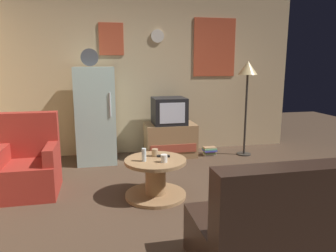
% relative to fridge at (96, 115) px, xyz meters
% --- Properties ---
extents(ground_plane, '(12.00, 12.00, 0.00)m').
position_rel_fridge_xyz_m(ground_plane, '(0.91, -1.99, -0.75)').
color(ground_plane, '#4C3828').
extents(wall_with_art, '(5.20, 0.12, 2.79)m').
position_rel_fridge_xyz_m(wall_with_art, '(0.92, 0.46, 0.65)').
color(wall_with_art, '#D1B284').
rests_on(wall_with_art, ground_plane).
extents(fridge, '(0.60, 0.62, 1.77)m').
position_rel_fridge_xyz_m(fridge, '(0.00, 0.00, 0.00)').
color(fridge, silver).
rests_on(fridge, ground_plane).
extents(tv_stand, '(0.84, 0.53, 0.56)m').
position_rel_fridge_xyz_m(tv_stand, '(1.21, 0.04, -0.48)').
color(tv_stand, '#9E754C').
rests_on(tv_stand, ground_plane).
extents(crt_tv, '(0.54, 0.51, 0.44)m').
position_rel_fridge_xyz_m(crt_tv, '(1.19, 0.04, 0.02)').
color(crt_tv, black).
rests_on(crt_tv, tv_stand).
extents(standing_lamp, '(0.32, 0.32, 1.59)m').
position_rel_fridge_xyz_m(standing_lamp, '(2.48, -0.15, 0.60)').
color(standing_lamp, '#332D28').
rests_on(standing_lamp, ground_plane).
extents(coffee_table, '(0.72, 0.72, 0.46)m').
position_rel_fridge_xyz_m(coffee_table, '(0.68, -1.56, -0.53)').
color(coffee_table, '#9E754C').
rests_on(coffee_table, ground_plane).
extents(wine_glass, '(0.05, 0.05, 0.15)m').
position_rel_fridge_xyz_m(wine_glass, '(0.54, -1.61, -0.22)').
color(wine_glass, silver).
rests_on(wine_glass, coffee_table).
extents(mug_ceramic_white, '(0.08, 0.08, 0.09)m').
position_rel_fridge_xyz_m(mug_ceramic_white, '(0.76, -1.69, -0.25)').
color(mug_ceramic_white, silver).
rests_on(mug_ceramic_white, coffee_table).
extents(mug_ceramic_tan, '(0.08, 0.08, 0.09)m').
position_rel_fridge_xyz_m(mug_ceramic_tan, '(0.70, -1.44, -0.25)').
color(mug_ceramic_tan, tan).
rests_on(mug_ceramic_tan, coffee_table).
extents(remote_control, '(0.16, 0.08, 0.02)m').
position_rel_fridge_xyz_m(remote_control, '(0.79, -1.49, -0.29)').
color(remote_control, black).
rests_on(remote_control, coffee_table).
extents(armchair, '(0.68, 0.68, 0.96)m').
position_rel_fridge_xyz_m(armchair, '(-0.80, -1.11, -0.42)').
color(armchair, '#A52D23').
rests_on(armchair, ground_plane).
extents(couch, '(1.70, 0.80, 0.92)m').
position_rel_fridge_xyz_m(couch, '(1.59, -3.12, -0.44)').
color(couch, black).
rests_on(couch, ground_plane).
extents(book_stack, '(0.22, 0.18, 0.14)m').
position_rel_fridge_xyz_m(book_stack, '(1.89, -0.05, -0.68)').
color(book_stack, '#AEA48C').
rests_on(book_stack, ground_plane).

